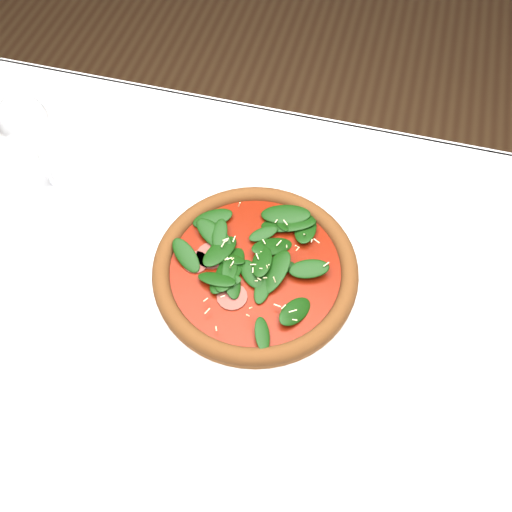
# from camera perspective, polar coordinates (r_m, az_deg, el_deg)

# --- Properties ---
(ground) EXTENTS (6.00, 6.00, 0.00)m
(ground) POSITION_cam_1_polar(r_m,az_deg,el_deg) (1.51, -0.53, -18.72)
(ground) COLOR brown
(ground) RESTS_ON ground
(dining_table) EXTENTS (1.21, 0.81, 0.75)m
(dining_table) POSITION_cam_1_polar(r_m,az_deg,el_deg) (0.89, -0.86, -8.59)
(dining_table) COLOR white
(dining_table) RESTS_ON ground
(plate) EXTENTS (0.34, 0.34, 0.01)m
(plate) POSITION_cam_1_polar(r_m,az_deg,el_deg) (0.82, -0.07, -1.90)
(plate) COLOR white
(plate) RESTS_ON dining_table
(pizza) EXTENTS (0.38, 0.38, 0.04)m
(pizza) POSITION_cam_1_polar(r_m,az_deg,el_deg) (0.80, -0.07, -1.19)
(pizza) COLOR brown
(pizza) RESTS_ON plate
(wine_glass) EXTENTS (0.07, 0.07, 0.18)m
(wine_glass) POSITION_cam_1_polar(r_m,az_deg,el_deg) (0.89, -21.98, 11.84)
(wine_glass) COLOR silver
(wine_glass) RESTS_ON dining_table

